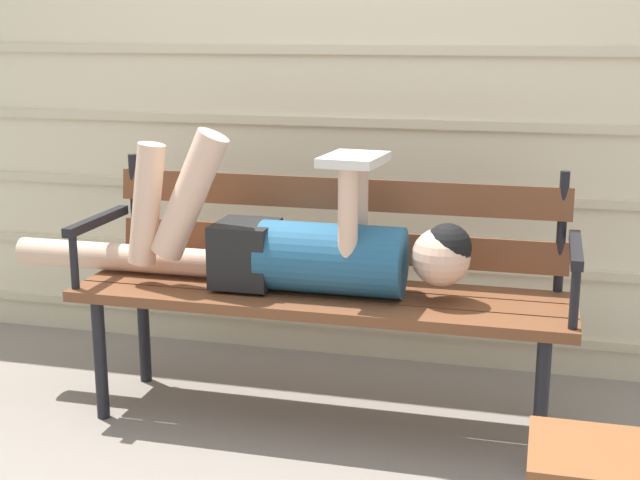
{
  "coord_description": "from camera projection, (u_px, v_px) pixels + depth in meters",
  "views": [
    {
      "loc": [
        0.71,
        -2.63,
        1.33
      ],
      "look_at": [
        0.0,
        0.12,
        0.64
      ],
      "focal_mm": 49.54,
      "sensor_mm": 36.0,
      "label": 1
    }
  ],
  "objects": [
    {
      "name": "house_siding",
      "position": [
        363.0,
        86.0,
        3.43
      ],
      "size": [
        4.47,
        0.08,
        2.21
      ],
      "color": "beige",
      "rests_on": "ground"
    },
    {
      "name": "ground_plane",
      "position": [
        311.0,
        435.0,
        2.96
      ],
      "size": [
        12.0,
        12.0,
        0.0
      ],
      "primitive_type": "plane",
      "color": "gray"
    },
    {
      "name": "park_bench",
      "position": [
        325.0,
        275.0,
        3.01
      ],
      "size": [
        1.68,
        0.45,
        0.87
      ],
      "color": "brown",
      "rests_on": "ground"
    },
    {
      "name": "reclining_person",
      "position": [
        290.0,
        245.0,
        2.95
      ],
      "size": [
        1.66,
        0.27,
        0.55
      ],
      "color": "#23567A"
    }
  ]
}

